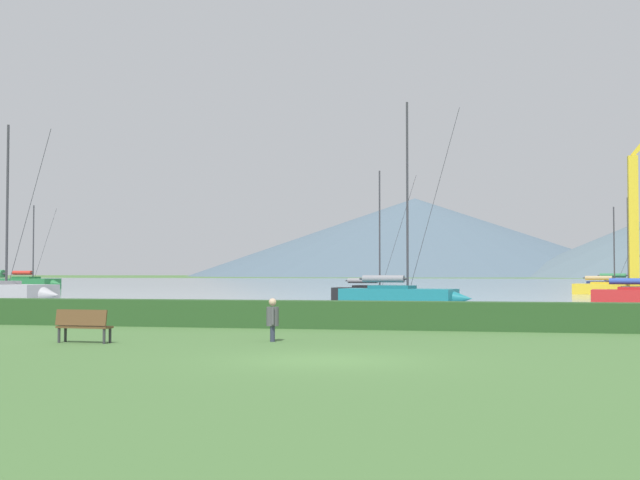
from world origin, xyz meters
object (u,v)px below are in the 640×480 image
(park_bench_under_tree, at_px, (83,324))
(dock_crane, at_px, (637,230))
(sailboat_slip_6, at_px, (30,283))
(sailboat_slip_4, at_px, (374,292))
(sailboat_slip_10, at_px, (400,295))
(sailboat_slip_5, at_px, (610,288))
(person_seated_viewer, at_px, (273,318))
(sailboat_slip_3, at_px, (624,285))
(sailboat_slip_9, at_px, (0,292))

(park_bench_under_tree, bearing_deg, dock_crane, 71.48)
(park_bench_under_tree, height_order, dock_crane, dock_crane)
(sailboat_slip_6, relative_size, dock_crane, 0.53)
(sailboat_slip_4, relative_size, sailboat_slip_10, 0.78)
(sailboat_slip_5, bearing_deg, sailboat_slip_10, -101.78)
(sailboat_slip_5, bearing_deg, park_bench_under_tree, -95.63)
(person_seated_viewer, bearing_deg, sailboat_slip_3, 59.43)
(sailboat_slip_5, bearing_deg, person_seated_viewer, -91.53)
(sailboat_slip_4, distance_m, dock_crane, 26.79)
(sailboat_slip_5, distance_m, sailboat_slip_9, 51.82)
(sailboat_slip_10, distance_m, park_bench_under_tree, 28.13)
(sailboat_slip_6, xyz_separation_m, sailboat_slip_9, (25.13, -45.47, 0.00))
(sailboat_slip_6, bearing_deg, park_bench_under_tree, -42.53)
(sailboat_slip_10, height_order, park_bench_under_tree, sailboat_slip_10)
(sailboat_slip_9, bearing_deg, person_seated_viewer, -29.38)
(person_seated_viewer, xyz_separation_m, dock_crane, (17.41, 54.17, 4.96))
(sailboat_slip_4, xyz_separation_m, sailboat_slip_10, (3.27, -11.43, 0.10))
(park_bench_under_tree, distance_m, person_seated_viewer, 5.37)
(sailboat_slip_3, distance_m, sailboat_slip_9, 62.22)
(sailboat_slip_10, relative_size, park_bench_under_tree, 7.35)
(sailboat_slip_4, bearing_deg, sailboat_slip_5, 56.00)
(person_seated_viewer, bearing_deg, park_bench_under_tree, -177.60)
(sailboat_slip_4, xyz_separation_m, sailboat_slip_5, (18.26, 20.27, 0.02))
(sailboat_slip_10, bearing_deg, park_bench_under_tree, -88.98)
(sailboat_slip_6, height_order, sailboat_slip_9, sailboat_slip_9)
(sailboat_slip_10, bearing_deg, sailboat_slip_3, 80.61)
(park_bench_under_tree, distance_m, dock_crane, 60.44)
(sailboat_slip_9, height_order, dock_crane, dock_crane)
(sailboat_slip_4, bearing_deg, sailboat_slip_3, 65.31)
(sailboat_slip_10, xyz_separation_m, park_bench_under_tree, (-5.59, -27.56, -0.13))
(person_seated_viewer, height_order, dock_crane, dock_crane)
(sailboat_slip_9, height_order, sailboat_slip_10, sailboat_slip_10)
(sailboat_slip_9, distance_m, park_bench_under_tree, 33.20)
(sailboat_slip_9, bearing_deg, park_bench_under_tree, -37.70)
(sailboat_slip_3, bearing_deg, sailboat_slip_4, -105.98)
(dock_crane, bearing_deg, sailboat_slip_10, -120.87)
(sailboat_slip_5, xyz_separation_m, sailboat_slip_10, (-14.99, -31.70, 0.08))
(sailboat_slip_3, relative_size, sailboat_slip_4, 1.05)
(sailboat_slip_6, height_order, person_seated_viewer, sailboat_slip_6)
(sailboat_slip_9, height_order, person_seated_viewer, sailboat_slip_9)
(sailboat_slip_4, height_order, sailboat_slip_9, sailboat_slip_9)
(park_bench_under_tree, xyz_separation_m, dock_crane, (22.51, 55.86, 5.11))
(sailboat_slip_6, bearing_deg, person_seated_viewer, -39.07)
(sailboat_slip_6, relative_size, sailboat_slip_9, 0.89)
(sailboat_slip_5, bearing_deg, sailboat_slip_6, -177.63)
(sailboat_slip_4, distance_m, park_bench_under_tree, 39.07)
(sailboat_slip_3, bearing_deg, sailboat_slip_6, -163.71)
(sailboat_slip_9, height_order, park_bench_under_tree, sailboat_slip_9)
(sailboat_slip_3, relative_size, sailboat_slip_10, 0.82)
(sailboat_slip_3, height_order, sailboat_slip_6, sailboat_slip_6)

